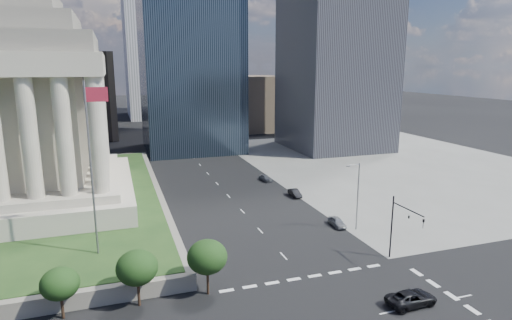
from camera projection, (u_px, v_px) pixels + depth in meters
name	position (u px, v px, depth m)	size (l,w,h in m)	color
ground	(183.00, 146.00, 128.04)	(500.00, 500.00, 0.00)	black
sidewalk_ne	(395.00, 164.00, 105.25)	(68.00, 90.00, 0.03)	slate
war_memorial	(8.00, 80.00, 64.74)	(34.00, 34.00, 39.00)	#9F9586
flagpole	(92.00, 160.00, 48.06)	(2.52, 0.24, 20.00)	slate
midrise_glass	(189.00, 42.00, 117.61)	(26.00, 26.00, 60.00)	black
building_filler_ne	(253.00, 102.00, 163.62)	(20.00, 30.00, 20.00)	brown
building_filler_nw	(78.00, 95.00, 143.52)	(24.00, 30.00, 28.00)	brown
traffic_signal_ne	(402.00, 222.00, 50.85)	(0.30, 5.74, 8.00)	black
street_lamp_north	(357.00, 193.00, 61.49)	(2.13, 0.22, 10.00)	slate
pickup_truck	(411.00, 298.00, 42.73)	(2.43, 5.28, 1.47)	black
parked_sedan_near	(337.00, 222.00, 63.87)	(1.58, 3.93, 1.34)	gray
parked_sedan_mid	(295.00, 193.00, 78.50)	(1.40, 4.00, 1.32)	black
parked_sedan_far	(266.00, 178.00, 89.17)	(3.90, 1.57, 1.33)	slate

